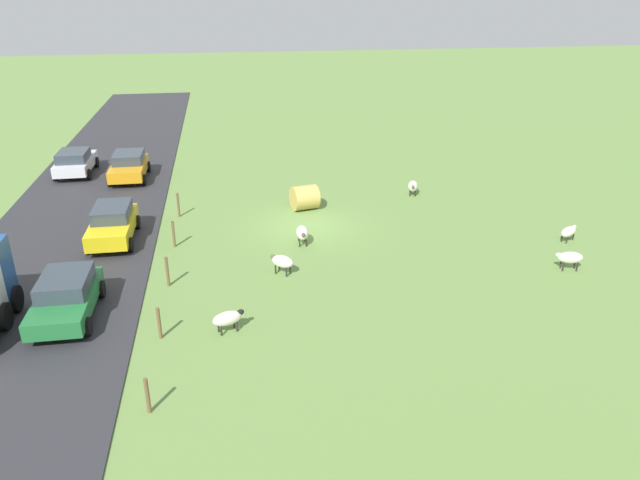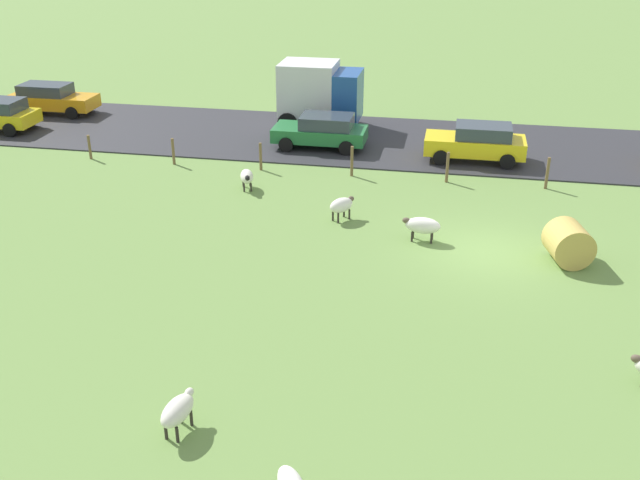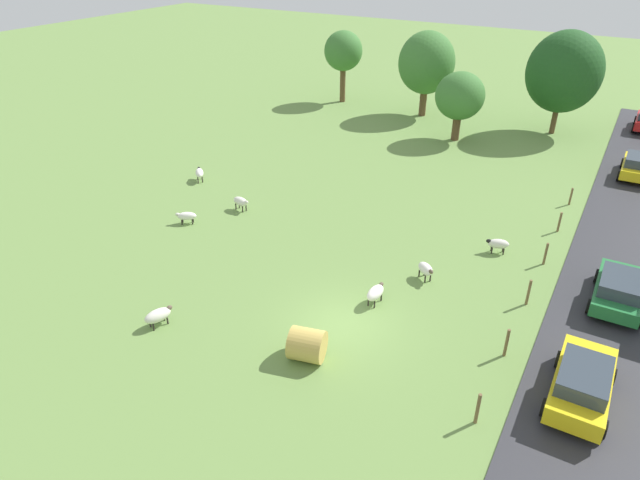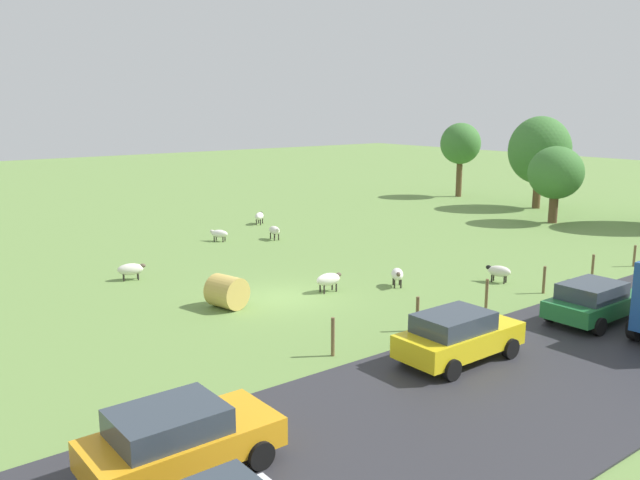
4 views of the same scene
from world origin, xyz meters
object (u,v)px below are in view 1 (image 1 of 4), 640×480
Objects in this scene: sheep_6 at (302,233)px; car_7 at (129,165)px; sheep_1 at (570,258)px; car_6 at (112,223)px; sheep_5 at (569,232)px; car_1 at (66,296)px; sheep_0 at (413,186)px; car_0 at (75,162)px; hay_bale_0 at (305,198)px; sheep_3 at (282,262)px; sheep_4 at (228,318)px.

sheep_6 is 0.31× the size of car_7.
sheep_1 is 0.28× the size of car_6.
sheep_5 is 0.28× the size of car_1.
sheep_0 is at bearing -145.89° from car_1.
car_0 is at bearing -30.28° from sheep_5.
hay_bale_0 reaches higher than sheep_6.
car_1 is (9.85, 9.62, 0.19)m from hay_bale_0.
car_0 is 3.69m from car_7.
sheep_3 is 0.26× the size of car_1.
sheep_4 is at bearing 18.97° from sheep_5.
car_1 is at bearing 100.51° from car_0.
sheep_5 is (-15.70, -5.40, -0.06)m from sheep_4.
car_1 is at bearing 89.72° from car_7.
sheep_4 is at bearing 106.80° from car_7.
sheep_3 reaches higher than sheep_1.
sheep_3 is 0.25× the size of car_6.
car_7 is at bearing -90.28° from car_1.
sheep_3 reaches higher than sheep_0.
car_1 is at bearing -18.65° from sheep_4.
hay_bale_0 is (-4.23, -11.51, 0.13)m from sheep_4.
car_7 reaches higher than sheep_6.
car_6 is (8.55, -1.75, 0.33)m from sheep_6.
sheep_1 is at bearing 60.46° from sheep_5.
hay_bale_0 is at bearing -110.16° from sheep_4.
car_1 reaches higher than sheep_3.
hay_bale_0 reaches higher than sheep_3.
sheep_0 is 1.02× the size of sheep_6.
sheep_6 is (12.20, -1.60, 0.09)m from sheep_5.
sheep_1 is 20.12m from car_6.
sheep_5 is at bearing -174.50° from sheep_3.
car_1 is 1.00× the size of car_7.
car_7 is (-3.40, 1.43, 0.01)m from car_0.
sheep_4 is at bearing 120.00° from car_6.
car_7 is (9.04, -11.36, 0.31)m from sheep_6.
hay_bale_0 is at bearing -135.68° from car_1.
car_0 is 18.19m from car_1.
sheep_0 is at bearing -129.40° from sheep_4.
sheep_3 is at bearing 125.61° from car_0.
sheep_6 reaches higher than sheep_4.
car_0 is 0.99× the size of car_7.
car_1 reaches higher than hay_bale_0.
sheep_0 is 1.13× the size of sheep_5.
sheep_3 is (11.81, -1.53, 0.00)m from sheep_1.
sheep_6 is at bearing -22.61° from sheep_1.
sheep_1 is at bearing -169.64° from sheep_4.
sheep_3 is 0.26× the size of car_7.
sheep_4 is at bearing 161.35° from car_1.
car_7 reaches higher than car_1.
car_1 reaches higher than sheep_6.
hay_bale_0 is 11.93m from car_7.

